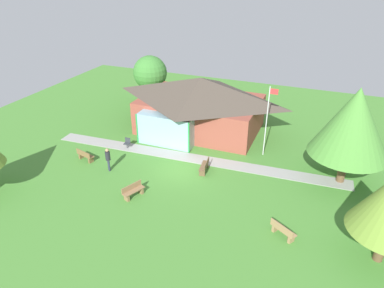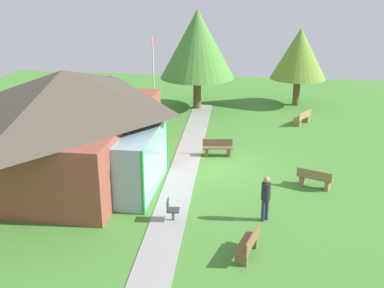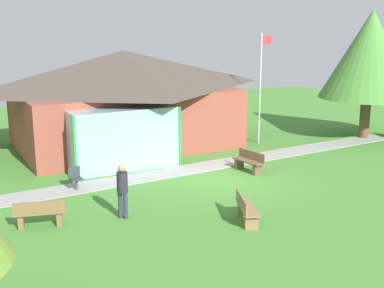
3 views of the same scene
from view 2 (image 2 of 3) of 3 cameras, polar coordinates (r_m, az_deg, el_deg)
name	(u,v)px [view 2 (image 2 of 3)]	position (r m, az deg, el deg)	size (l,w,h in m)	color
ground_plane	(221,167)	(21.82, 3.61, -2.91)	(44.00, 44.00, 0.00)	#478433
pavilion	(69,120)	(21.37, -14.99, 2.84)	(11.00, 8.26, 4.67)	brown
footpath	(185,165)	(22.01, -0.89, -2.62)	(22.74, 1.30, 0.03)	#999993
flagpole	(154,80)	(26.25, -4.77, 7.85)	(0.64, 0.08, 5.48)	silver
bench_mid_left	(248,245)	(15.09, 6.98, -12.27)	(1.56, 0.81, 0.84)	brown
bench_lawn_far_right	(303,118)	(29.03, 13.53, 3.17)	(1.51, 1.17, 0.84)	#9E7A51
bench_rear_near_path	(218,148)	(23.12, 3.19, -0.51)	(0.64, 1.55, 0.84)	brown
bench_front_center	(315,179)	(20.25, 14.94, -4.18)	(0.98, 1.55, 0.84)	olive
patio_chair_west	(172,211)	(16.98, -2.55, -8.23)	(0.48, 0.48, 0.86)	#33383D
visitor_strolling_lawn	(266,195)	(16.93, 9.12, -6.26)	(0.34, 0.34, 1.74)	#2D3347
tree_east_hedge	(197,44)	(31.11, 0.67, 12.24)	(4.98, 4.98, 6.62)	brown
tree_far_east	(299,54)	(32.92, 13.14, 10.82)	(3.83, 3.83, 5.35)	brown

